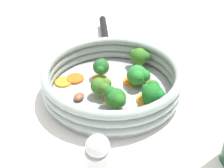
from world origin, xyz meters
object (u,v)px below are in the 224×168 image
object	(u,v)px
carrot_slice_7	(132,78)
mushroom_piece_1	(79,97)
carrot_slice_9	(131,82)
salt_shaker	(98,160)
carrot_slice_0	(100,80)
carrot_slice_8	(64,82)
broccoli_floret_2	(139,56)
broccoli_floret_0	(102,87)
carrot_slice_6	(84,118)
mushroom_piece_2	(127,113)
broccoli_floret_4	(138,76)
carrot_slice_4	(147,100)
broccoli_floret_3	(153,93)
carrot_slice_1	(99,120)
skillet	(112,92)
broccoli_floret_1	(101,67)
carrot_slice_2	(75,79)
carrot_slice_5	(114,99)
carrot_slice_3	(103,86)
broccoli_floret_5	(115,98)
mushroom_piece_0	(149,82)

from	to	relation	value
carrot_slice_7	mushroom_piece_1	world-z (taller)	mushroom_piece_1
carrot_slice_9	salt_shaker	world-z (taller)	salt_shaker
carrot_slice_0	carrot_slice_8	bearing A→B (deg)	144.28
mushroom_piece_1	broccoli_floret_2	bearing A→B (deg)	1.67
carrot_slice_0	broccoli_floret_0	world-z (taller)	broccoli_floret_0
carrot_slice_6	mushroom_piece_2	distance (m)	0.09
broccoli_floret_4	carrot_slice_8	bearing A→B (deg)	134.54
carrot_slice_4	broccoli_floret_3	size ratio (longest dim) A/B	0.79
carrot_slice_0	carrot_slice_9	distance (m)	0.07
carrot_slice_1	skillet	bearing A→B (deg)	34.73
carrot_slice_6	broccoli_floret_1	bearing A→B (deg)	37.43
carrot_slice_2	mushroom_piece_2	bearing A→B (deg)	-87.99
carrot_slice_9	mushroom_piece_2	xyz separation A→B (m)	(-0.09, -0.08, 0.00)
carrot_slice_6	carrot_slice_8	world-z (taller)	same
carrot_slice_6	mushroom_piece_1	world-z (taller)	mushroom_piece_1
broccoli_floret_2	broccoli_floret_4	bearing A→B (deg)	-136.97
carrot_slice_4	carrot_slice_5	xyz separation A→B (m)	(-0.05, 0.05, -0.00)
broccoli_floret_2	carrot_slice_4	bearing A→B (deg)	-127.12
skillet	broccoli_floret_3	world-z (taller)	broccoli_floret_3
carrot_slice_0	mushroom_piece_2	size ratio (longest dim) A/B	1.20
carrot_slice_9	carrot_slice_8	bearing A→B (deg)	139.18
carrot_slice_3	mushroom_piece_1	world-z (taller)	mushroom_piece_1
broccoli_floret_5	carrot_slice_0	bearing A→B (deg)	67.49
carrot_slice_1	carrot_slice_9	xyz separation A→B (m)	(0.14, 0.05, 0.00)
carrot_slice_6	broccoli_floret_4	xyz separation A→B (m)	(0.16, 0.01, 0.03)
mushroom_piece_1	salt_shaker	bearing A→B (deg)	-117.08
carrot_slice_1	broccoli_floret_5	xyz separation A→B (m)	(0.05, 0.01, 0.03)
carrot_slice_9	broccoli_floret_1	distance (m)	0.08
broccoli_floret_2	broccoli_floret_5	xyz separation A→B (m)	(-0.15, -0.08, -0.00)
broccoli_floret_1	broccoli_floret_4	distance (m)	0.09
carrot_slice_4	carrot_slice_9	distance (m)	0.08
carrot_slice_3	salt_shaker	xyz separation A→B (m)	(-0.16, -0.19, 0.03)
carrot_slice_5	broccoli_floret_3	world-z (taller)	broccoli_floret_3
carrot_slice_2	carrot_slice_9	size ratio (longest dim) A/B	1.12
carrot_slice_0	broccoli_floret_5	xyz separation A→B (m)	(-0.04, -0.10, 0.03)
broccoli_floret_5	salt_shaker	size ratio (longest dim) A/B	0.56
carrot_slice_2	mushroom_piece_0	distance (m)	0.17
carrot_slice_8	salt_shaker	size ratio (longest dim) A/B	0.40
salt_shaker	carrot_slice_1	bearing A→B (deg)	51.07
carrot_slice_3	broccoli_floret_1	size ratio (longest dim) A/B	0.66
carrot_slice_6	broccoli_floret_5	world-z (taller)	broccoli_floret_5
carrot_slice_6	broccoli_floret_0	distance (m)	0.08
broccoli_floret_3	broccoli_floret_4	size ratio (longest dim) A/B	1.10
carrot_slice_9	broccoli_floret_5	xyz separation A→B (m)	(-0.09, -0.05, 0.03)
salt_shaker	carrot_slice_8	bearing A→B (deg)	68.11
carrot_slice_1	salt_shaker	xyz separation A→B (m)	(-0.08, -0.10, 0.03)
mushroom_piece_1	mushroom_piece_2	xyz separation A→B (m)	(0.04, -0.11, -0.00)
carrot_slice_6	broccoli_floret_2	xyz separation A→B (m)	(0.22, 0.07, 0.03)
skillet	broccoli_floret_2	bearing A→B (deg)	12.80
carrot_slice_1	carrot_slice_8	distance (m)	0.16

